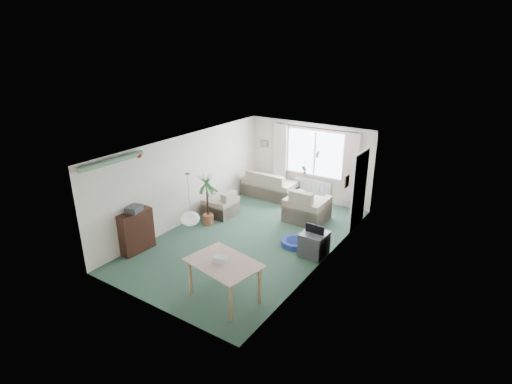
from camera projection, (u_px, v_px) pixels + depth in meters
The scene contains 25 objects.
ground at pixel (249, 238), 10.04m from camera, with size 6.50×6.50×0.00m, color #2C4939.
window at pixel (315, 153), 11.93m from camera, with size 1.80×0.03×1.30m, color white.
curtain_rod at pixel (315, 128), 11.59m from camera, with size 2.60×0.03×0.03m, color black.
curtain_left at pixel (280, 156), 12.52m from camera, with size 0.45×0.08×2.00m, color beige.
curtain_right at pixel (350, 168), 11.34m from camera, with size 0.45×0.08×2.00m, color beige.
radiator at pixel (313, 188), 12.29m from camera, with size 1.20×0.10×0.55m, color white.
doorway at pixel (360, 190), 10.39m from camera, with size 0.03×0.95×2.00m, color black.
pendant_lamp at pixel (190, 219), 7.62m from camera, with size 0.36×0.36×0.36m, color white.
tinsel_garland at pixel (113, 161), 8.41m from camera, with size 1.60×1.60×0.12m, color #196626.
bauble_cluster_a at pixel (317, 152), 9.29m from camera, with size 0.20×0.20×0.20m, color silver.
bauble_cluster_b at pixel (305, 167), 8.20m from camera, with size 0.20×0.20×0.20m, color silver.
wall_picture_back at pixel (264, 143), 12.83m from camera, with size 0.28×0.03×0.22m, color brown.
wall_picture_right at pixel (347, 181), 9.41m from camera, with size 0.03×0.24×0.30m, color brown.
sofa at pixel (271, 184), 12.58m from camera, with size 1.68×0.89×0.84m, color beige.
armchair_corner at pixel (307, 204), 10.91m from camera, with size 1.06×1.00×0.95m, color tan.
armchair_left at pixel (221, 203), 11.27m from camera, with size 0.82×0.77×0.73m, color #C2BB93.
coffee_table at pixel (302, 213), 11.05m from camera, with size 0.81×0.45×0.36m, color black.
photo_frame at pixel (305, 206), 10.87m from camera, with size 0.12×0.02×0.16m, color brown.
bookshelf at pixel (137, 232), 9.27m from camera, with size 0.27×0.82×1.01m, color black.
hifi_box at pixel (134, 209), 9.07m from camera, with size 0.28×0.35×0.14m, color #353539.
houseplant at pixel (207, 199), 10.57m from camera, with size 0.63×0.63×1.47m, color #215D20.
dining_table at pixel (224, 281), 7.58m from camera, with size 1.25×0.83×0.78m, color #987853.
gift_box at pixel (220, 259), 7.44m from camera, with size 0.25×0.18×0.12m, color white.
tv_cube at pixel (314, 244), 9.19m from camera, with size 0.55×0.61×0.55m, color #343338.
pet_bed at pixel (295, 242), 9.69m from camera, with size 0.66×0.66×0.13m, color #214F97.
Camera 1 is at (5.05, -7.40, 4.69)m, focal length 28.00 mm.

